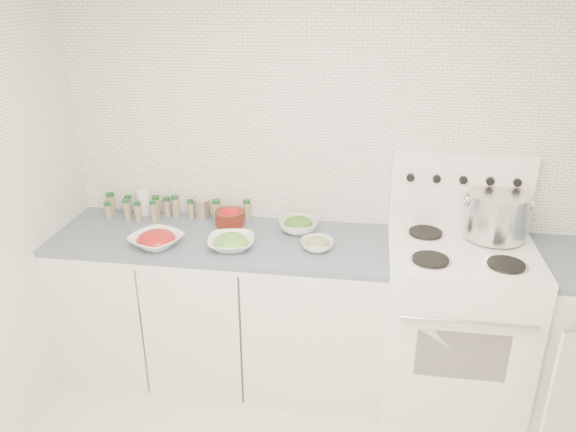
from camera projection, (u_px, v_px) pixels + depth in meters
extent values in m
cube|color=white|center=(374.00, 166.00, 3.15)|extent=(3.50, 0.02, 2.50)
cube|color=white|center=(223.00, 309.00, 3.29)|extent=(1.85, 0.62, 0.86)
cube|color=#475A6B|center=(220.00, 240.00, 3.11)|extent=(1.85, 0.62, 0.03)
cube|color=white|center=(453.00, 325.00, 3.09)|extent=(0.76, 0.65, 0.92)
cube|color=black|center=(462.00, 355.00, 2.79)|extent=(0.45, 0.01, 0.28)
cylinder|color=silver|center=(468.00, 322.00, 2.66)|extent=(0.65, 0.02, 0.02)
cube|color=white|center=(463.00, 250.00, 2.91)|extent=(0.76, 0.65, 0.01)
cube|color=white|center=(461.00, 190.00, 3.09)|extent=(0.76, 0.06, 0.43)
cylinder|color=silver|center=(431.00, 260.00, 2.78)|extent=(0.21, 0.21, 0.01)
cylinder|color=black|center=(431.00, 259.00, 2.78)|extent=(0.18, 0.18, 0.01)
cylinder|color=silver|center=(506.00, 265.00, 2.73)|extent=(0.21, 0.21, 0.01)
cylinder|color=black|center=(506.00, 264.00, 2.73)|extent=(0.18, 0.18, 0.01)
cylinder|color=silver|center=(426.00, 233.00, 3.07)|extent=(0.21, 0.21, 0.01)
cylinder|color=black|center=(426.00, 232.00, 3.07)|extent=(0.18, 0.18, 0.01)
cylinder|color=silver|center=(494.00, 237.00, 3.02)|extent=(0.21, 0.21, 0.01)
cylinder|color=black|center=(494.00, 236.00, 3.02)|extent=(0.18, 0.18, 0.01)
cylinder|color=black|center=(410.00, 177.00, 3.06)|extent=(0.04, 0.02, 0.04)
cylinder|color=black|center=(437.00, 179.00, 3.05)|extent=(0.04, 0.02, 0.04)
cylinder|color=black|center=(463.00, 180.00, 3.03)|extent=(0.04, 0.02, 0.04)
cylinder|color=black|center=(490.00, 181.00, 3.01)|extent=(0.04, 0.02, 0.04)
cylinder|color=black|center=(517.00, 182.00, 2.99)|extent=(0.04, 0.02, 0.04)
cylinder|color=silver|center=(496.00, 215.00, 2.97)|extent=(0.32, 0.32, 0.24)
cylinder|color=orange|center=(499.00, 196.00, 2.93)|extent=(0.29, 0.29, 0.03)
torus|color=silver|center=(466.00, 200.00, 2.96)|extent=(0.01, 0.08, 0.08)
torus|color=silver|center=(531.00, 204.00, 2.92)|extent=(0.01, 0.08, 0.08)
imported|color=white|center=(156.00, 241.00, 2.99)|extent=(0.35, 0.35, 0.06)
ellipsoid|color=#B70F1F|center=(156.00, 238.00, 2.99)|extent=(0.19, 0.19, 0.09)
imported|color=white|center=(231.00, 243.00, 2.97)|extent=(0.29, 0.29, 0.06)
ellipsoid|color=#3F8E2E|center=(231.00, 241.00, 2.97)|extent=(0.18, 0.18, 0.08)
imported|color=white|center=(298.00, 226.00, 3.16)|extent=(0.28, 0.28, 0.07)
ellipsoid|color=#34631C|center=(298.00, 223.00, 3.16)|extent=(0.16, 0.16, 0.07)
imported|color=white|center=(317.00, 245.00, 2.96)|extent=(0.20, 0.20, 0.05)
ellipsoid|color=#2E5220|center=(317.00, 242.00, 2.95)|extent=(0.13, 0.13, 0.06)
cylinder|color=#5C1B0F|center=(230.00, 218.00, 3.25)|extent=(0.17, 0.17, 0.08)
ellipsoid|color=red|center=(229.00, 213.00, 3.24)|extent=(0.12, 0.12, 0.06)
cylinder|color=white|center=(144.00, 202.00, 3.38)|extent=(0.10, 0.10, 0.15)
cylinder|color=#B0A795|center=(202.00, 209.00, 3.34)|extent=(0.11, 0.11, 0.11)
cylinder|color=gray|center=(111.00, 204.00, 3.41)|extent=(0.04, 0.04, 0.11)
cylinder|color=#154A1E|center=(110.00, 195.00, 3.39)|extent=(0.05, 0.05, 0.02)
cylinder|color=gray|center=(129.00, 206.00, 3.40)|extent=(0.04, 0.04, 0.10)
cylinder|color=#154A1E|center=(128.00, 197.00, 3.37)|extent=(0.04, 0.04, 0.02)
cylinder|color=gray|center=(167.00, 208.00, 3.37)|extent=(0.04, 0.04, 0.10)
cylinder|color=#154A1E|center=(166.00, 199.00, 3.34)|extent=(0.04, 0.04, 0.02)
cylinder|color=gray|center=(156.00, 207.00, 3.36)|extent=(0.04, 0.04, 0.11)
cylinder|color=#154A1E|center=(155.00, 198.00, 3.34)|extent=(0.04, 0.04, 0.02)
cylinder|color=gray|center=(176.00, 208.00, 3.35)|extent=(0.04, 0.04, 0.12)
cylinder|color=#154A1E|center=(175.00, 197.00, 3.32)|extent=(0.05, 0.05, 0.02)
cylinder|color=gray|center=(191.00, 210.00, 3.35)|extent=(0.04, 0.04, 0.09)
cylinder|color=#154A1E|center=(190.00, 201.00, 3.33)|extent=(0.04, 0.04, 0.02)
cylinder|color=gray|center=(217.00, 210.00, 3.33)|extent=(0.05, 0.05, 0.10)
cylinder|color=#154A1E|center=(216.00, 201.00, 3.31)|extent=(0.05, 0.05, 0.02)
cylinder|color=gray|center=(247.00, 212.00, 3.30)|extent=(0.04, 0.04, 0.11)
cylinder|color=#154A1E|center=(247.00, 202.00, 3.27)|extent=(0.04, 0.04, 0.02)
cylinder|color=gray|center=(108.00, 212.00, 3.33)|extent=(0.04, 0.04, 0.09)
cylinder|color=#154A1E|center=(107.00, 204.00, 3.30)|extent=(0.04, 0.04, 0.02)
cylinder|color=gray|center=(127.00, 211.00, 3.32)|extent=(0.04, 0.04, 0.11)
cylinder|color=#154A1E|center=(126.00, 201.00, 3.30)|extent=(0.04, 0.04, 0.02)
cylinder|color=gray|center=(138.00, 213.00, 3.29)|extent=(0.04, 0.04, 0.10)
cylinder|color=#154A1E|center=(137.00, 203.00, 3.26)|extent=(0.04, 0.04, 0.02)
cylinder|color=gray|center=(154.00, 213.00, 3.28)|extent=(0.04, 0.04, 0.12)
cylinder|color=#154A1E|center=(153.00, 202.00, 3.25)|extent=(0.04, 0.04, 0.02)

